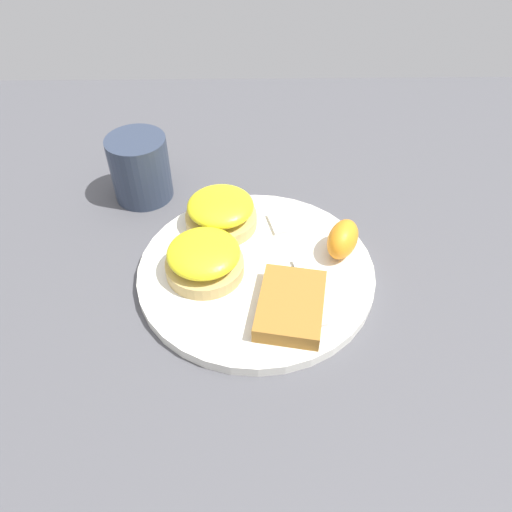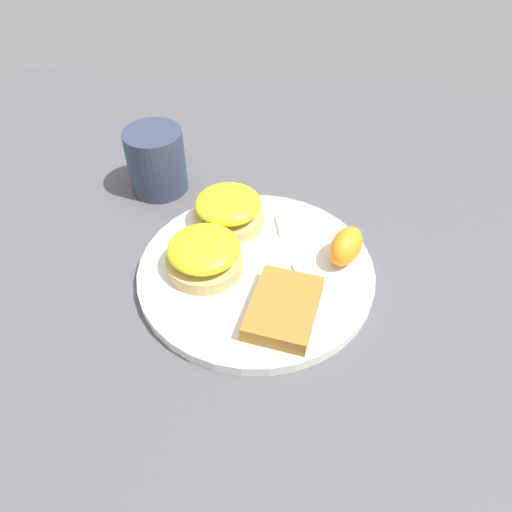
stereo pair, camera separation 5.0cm
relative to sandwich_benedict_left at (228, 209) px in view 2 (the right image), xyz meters
name	(u,v)px [view 2 (the right image)]	position (x,y,z in m)	size (l,w,h in m)	color
ground_plane	(256,275)	(-0.08, -0.05, -0.04)	(1.10, 1.10, 0.00)	#4C4C51
plate	(256,271)	(-0.08, -0.05, -0.03)	(0.29, 0.29, 0.01)	silver
sandwich_benedict_left	(228,209)	(0.00, 0.00, 0.00)	(0.10, 0.10, 0.05)	tan
sandwich_benedict_right	(204,254)	(-0.09, 0.02, 0.00)	(0.10, 0.10, 0.05)	tan
hashbrown_patty	(284,308)	(-0.15, -0.08, -0.01)	(0.10, 0.07, 0.02)	#9D6928
orange_wedge	(346,246)	(-0.06, -0.15, 0.00)	(0.06, 0.04, 0.04)	orange
fork	(295,259)	(-0.06, -0.09, -0.02)	(0.20, 0.06, 0.00)	silver
cup	(157,160)	(0.09, 0.12, 0.01)	(0.11, 0.08, 0.09)	#2D384C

